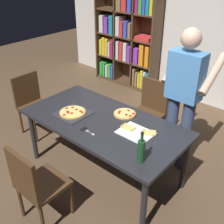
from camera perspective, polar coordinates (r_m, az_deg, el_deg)
ground_plane at (r=3.57m, az=-1.61°, el=-12.12°), size 12.00×12.00×0.00m
back_wall at (r=4.98m, az=19.65°, el=16.84°), size 6.40×0.10×2.80m
dining_table at (r=3.15m, az=-1.79°, el=-2.86°), size 1.90×0.96×0.75m
chair_near_camera at (r=2.79m, az=-15.68°, el=-13.93°), size 0.42×0.42×0.90m
chair_far_side at (r=3.90m, az=7.87°, el=0.86°), size 0.42×0.42×0.90m
chair_left_end at (r=4.22m, az=-16.27°, el=2.21°), size 0.42×0.42×0.90m
bookshelf at (r=5.63m, az=3.32°, el=15.02°), size 1.40×0.35×1.95m
person_serving_pizza at (r=3.27m, az=14.68°, el=3.65°), size 0.55×0.54×1.75m
pepperoni_pizza_on_tray at (r=3.28m, az=-8.16°, el=-0.13°), size 0.37×0.37×0.04m
pizza_slices_on_towel at (r=2.93m, az=5.06°, el=-4.09°), size 0.39×0.29×0.03m
wine_bottle at (r=2.49m, az=6.06°, el=-7.93°), size 0.07×0.07×0.32m
kitchen_scissors at (r=2.96m, az=-5.42°, el=-3.75°), size 0.19×0.09×0.01m
second_pizza_plain at (r=3.24m, az=2.65°, el=-0.34°), size 0.26×0.26×0.03m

